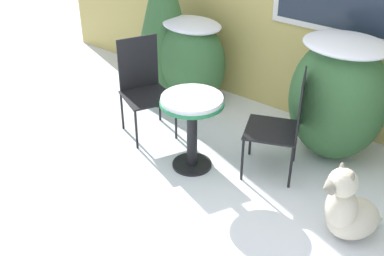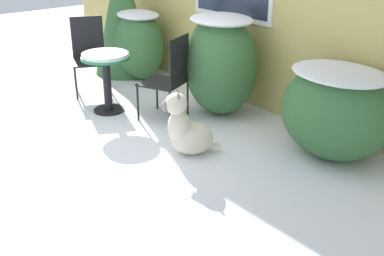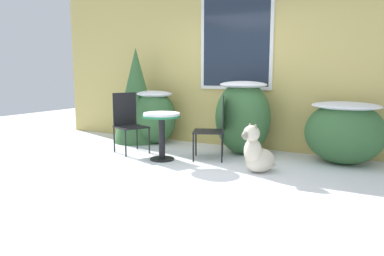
% 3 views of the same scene
% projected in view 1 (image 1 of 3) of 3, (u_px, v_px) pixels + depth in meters
% --- Properties ---
extents(ground_plane, '(16.00, 16.00, 0.00)m').
position_uv_depth(ground_plane, '(196.00, 225.00, 3.93)').
color(ground_plane, white).
extents(shrub_left, '(0.85, 0.64, 1.01)m').
position_uv_depth(shrub_left, '(192.00, 59.00, 5.55)').
color(shrub_left, '#386638').
rests_on(shrub_left, ground_plane).
extents(shrub_middle, '(0.93, 0.80, 1.22)m').
position_uv_depth(shrub_middle, '(338.00, 96.00, 4.51)').
color(shrub_middle, '#386638').
rests_on(shrub_middle, ground_plane).
extents(evergreen_bush, '(0.93, 0.93, 1.82)m').
position_uv_depth(evergreen_bush, '(164.00, 21.00, 5.61)').
color(evergreen_bush, '#386638').
rests_on(evergreen_bush, ground_plane).
extents(patio_table, '(0.59, 0.59, 0.74)m').
position_uv_depth(patio_table, '(192.00, 114.00, 4.37)').
color(patio_table, black).
rests_on(patio_table, ground_plane).
extents(patio_chair_near_table, '(0.62, 0.62, 1.01)m').
position_uv_depth(patio_chair_near_table, '(283.00, 122.00, 4.30)').
color(patio_chair_near_table, black).
rests_on(patio_chair_near_table, ground_plane).
extents(patio_chair_far_side, '(0.63, 0.63, 1.01)m').
position_uv_depth(patio_chair_far_side, '(144.00, 85.00, 4.97)').
color(patio_chair_far_side, black).
rests_on(patio_chair_far_side, ground_plane).
extents(dog, '(0.52, 0.59, 0.68)m').
position_uv_depth(dog, '(348.00, 211.00, 3.69)').
color(dog, beige).
rests_on(dog, ground_plane).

